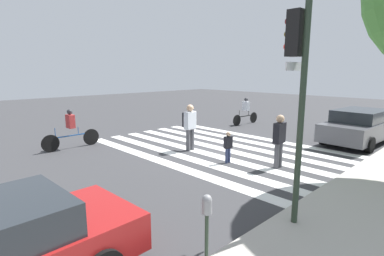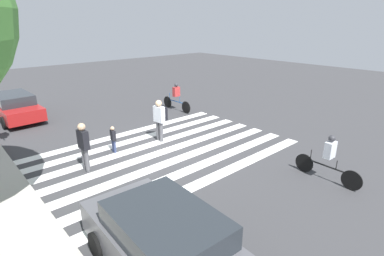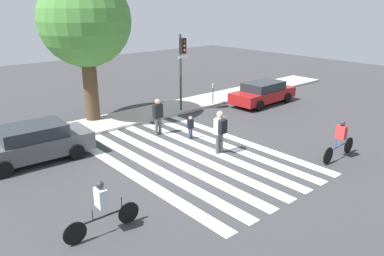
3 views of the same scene
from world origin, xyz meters
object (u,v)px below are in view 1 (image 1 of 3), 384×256
(traffic_light, at_px, (298,73))
(pedestrian_child_with_backpack, at_px, (228,145))
(parking_meter, at_px, (207,218))
(pedestrian_adult_yellow_jacket, at_px, (279,138))
(pedestrian_adult_blue_shirt, at_px, (189,124))
(cyclist_mid_street, at_px, (71,128))
(cyclist_near_curb, at_px, (246,110))
(car_parked_dark_suv, at_px, (360,126))

(traffic_light, bearing_deg, pedestrian_child_with_backpack, -124.49)
(parking_meter, xyz_separation_m, pedestrian_adult_yellow_jacket, (-5.72, -2.11, -0.04))
(pedestrian_adult_blue_shirt, xyz_separation_m, cyclist_mid_street, (3.32, -3.59, -0.22))
(traffic_light, xyz_separation_m, pedestrian_child_with_backpack, (-2.51, -3.65, -2.51))
(parking_meter, bearing_deg, pedestrian_child_with_backpack, -143.82)
(parking_meter, relative_size, cyclist_near_curb, 0.61)
(pedestrian_adult_blue_shirt, xyz_separation_m, pedestrian_adult_yellow_jacket, (-0.56, 3.68, -0.09))
(parking_meter, distance_m, cyclist_mid_street, 9.56)
(pedestrian_child_with_backpack, distance_m, pedestrian_adult_yellow_jacket, 1.73)
(parking_meter, bearing_deg, pedestrian_adult_yellow_jacket, -159.74)
(parking_meter, height_order, cyclist_near_curb, cyclist_near_curb)
(traffic_light, bearing_deg, cyclist_near_curb, -139.90)
(pedestrian_adult_blue_shirt, xyz_separation_m, car_parked_dark_suv, (-6.23, 4.38, -0.32))
(parking_meter, relative_size, cyclist_mid_street, 0.58)
(car_parked_dark_suv, bearing_deg, cyclist_mid_street, -37.28)
(cyclist_mid_street, distance_m, car_parked_dark_suv, 12.44)
(pedestrian_child_with_backpack, xyz_separation_m, pedestrian_adult_yellow_jacket, (-0.78, 1.50, 0.38))
(pedestrian_child_with_backpack, height_order, cyclist_mid_street, cyclist_mid_street)
(cyclist_mid_street, bearing_deg, car_parked_dark_suv, 138.93)
(traffic_light, distance_m, car_parked_dark_suv, 9.37)
(parking_meter, bearing_deg, pedestrian_adult_blue_shirt, -131.69)
(cyclist_near_curb, bearing_deg, pedestrian_adult_blue_shirt, 18.54)
(parking_meter, height_order, pedestrian_adult_yellow_jacket, pedestrian_adult_yellow_jacket)
(cyclist_mid_street, relative_size, cyclist_near_curb, 1.06)
(pedestrian_adult_blue_shirt, bearing_deg, parking_meter, 42.29)
(parking_meter, distance_m, car_parked_dark_suv, 11.47)
(pedestrian_child_with_backpack, relative_size, cyclist_near_curb, 0.49)
(parking_meter, height_order, pedestrian_child_with_backpack, parking_meter)
(cyclist_mid_street, bearing_deg, parking_meter, 77.72)
(pedestrian_child_with_backpack, xyz_separation_m, cyclist_near_curb, (-6.80, -4.19, 0.24))
(traffic_light, bearing_deg, pedestrian_adult_yellow_jacket, -146.83)
(parking_meter, xyz_separation_m, cyclist_mid_street, (-1.83, -9.38, -0.17))
(car_parked_dark_suv, bearing_deg, cyclist_near_curb, -90.60)
(traffic_light, relative_size, pedestrian_adult_blue_shirt, 2.40)
(pedestrian_adult_yellow_jacket, distance_m, cyclist_near_curb, 8.28)
(traffic_light, xyz_separation_m, pedestrian_adult_yellow_jacket, (-3.29, -2.15, -2.13))
(traffic_light, relative_size, pedestrian_adult_yellow_jacket, 2.52)
(cyclist_mid_street, bearing_deg, traffic_light, 92.41)
(cyclist_near_curb, bearing_deg, pedestrian_child_with_backpack, 33.18)
(parking_meter, bearing_deg, cyclist_near_curb, -146.40)
(car_parked_dark_suv, bearing_deg, parking_meter, 9.64)
(parking_meter, distance_m, pedestrian_adult_blue_shirt, 7.75)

